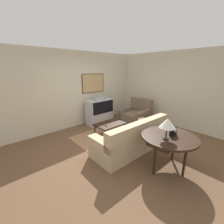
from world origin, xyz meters
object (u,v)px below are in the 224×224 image
at_px(coffee_table, 110,125).
at_px(mantel_clock, 173,131).
at_px(armchair, 136,116).
at_px(console_table, 169,139).
at_px(tv, 100,111).
at_px(couch, 132,139).
at_px(table_lamp, 167,123).

relative_size(coffee_table, mantel_clock, 4.67).
bearing_deg(armchair, console_table, -41.79).
bearing_deg(tv, armchair, -42.63).
distance_m(coffee_table, console_table, 2.04).
distance_m(couch, mantel_clock, 1.16).
relative_size(couch, mantel_clock, 10.90).
bearing_deg(mantel_clock, console_table, 169.14).
height_order(armchair, console_table, armchair).
bearing_deg(armchair, mantel_clock, -39.81).
distance_m(armchair, table_lamp, 3.03).
distance_m(tv, console_table, 3.26).
bearing_deg(console_table, coffee_table, 86.13).
height_order(couch, armchair, armchair).
bearing_deg(coffee_table, tv, 66.77).
relative_size(tv, couch, 0.50).
bearing_deg(tv, couch, -106.09).
distance_m(coffee_table, table_lamp, 2.18).
relative_size(couch, coffee_table, 2.33).
distance_m(coffee_table, mantel_clock, 2.09).
height_order(tv, console_table, tv).
relative_size(couch, table_lamp, 4.85).
height_order(console_table, table_lamp, table_lamp).
bearing_deg(couch, mantel_clock, 96.29).
relative_size(tv, coffee_table, 1.17).
bearing_deg(console_table, couch, 89.53).
relative_size(tv, mantel_clock, 5.45).
xyz_separation_m(armchair, console_table, (-1.69, -2.23, 0.39)).
height_order(console_table, mantel_clock, mantel_clock).
height_order(tv, mantel_clock, tv).
bearing_deg(armchair, coffee_table, -86.89).
relative_size(couch, armchair, 2.03).
height_order(tv, coffee_table, tv).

